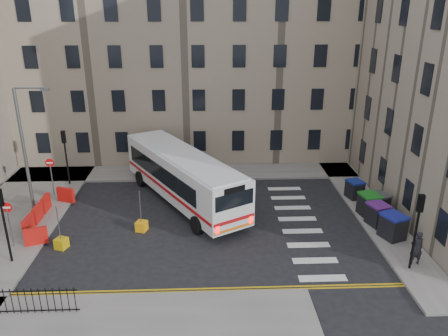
{
  "coord_description": "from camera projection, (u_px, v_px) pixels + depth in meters",
  "views": [
    {
      "loc": [
        -1.68,
        -24.14,
        12.85
      ],
      "look_at": [
        -0.6,
        1.8,
        3.0
      ],
      "focal_mm": 35.0,
      "sensor_mm": 36.0,
      "label": 1
    }
  ],
  "objects": [
    {
      "name": "bus",
      "position": [
        183.0,
        175.0,
        29.44
      ],
      "size": [
        8.76,
        12.3,
        3.42
      ],
      "rotation": [
        0.0,
        0.0,
        0.53
      ],
      "color": "silver",
      "rests_on": "ground"
    },
    {
      "name": "pavement_west",
      "position": [
        13.0,
        219.0,
        27.54
      ],
      "size": [
        6.0,
        22.0,
        0.15
      ],
      "primitive_type": "cube",
      "color": "slate",
      "rests_on": "ground"
    },
    {
      "name": "no_entry_south",
      "position": [
        8.0,
        215.0,
        23.62
      ],
      "size": [
        0.6,
        0.08,
        3.0
      ],
      "color": "#595B5E",
      "rests_on": "pavement_west"
    },
    {
      "name": "no_entry_north",
      "position": [
        51.0,
        169.0,
        30.16
      ],
      "size": [
        0.6,
        0.08,
        3.0
      ],
      "color": "#595B5E",
      "rests_on": "pavement_west"
    },
    {
      "name": "traffic_light_nw",
      "position": [
        65.0,
        149.0,
        31.76
      ],
      "size": [
        0.28,
        0.22,
        4.1
      ],
      "color": "black",
      "rests_on": "pavement_west"
    },
    {
      "name": "wheelie_bin_e",
      "position": [
        355.0,
        189.0,
        30.18
      ],
      "size": [
        1.24,
        1.34,
        1.24
      ],
      "rotation": [
        0.0,
        0.0,
        0.26
      ],
      "color": "black",
      "rests_on": "pavement_east"
    },
    {
      "name": "terrace_north",
      "position": [
        145.0,
        54.0,
        38.33
      ],
      "size": [
        38.3,
        10.8,
        17.2
      ],
      "color": "gray",
      "rests_on": "ground"
    },
    {
      "name": "traffic_light_east",
      "position": [
        418.0,
        220.0,
        21.35
      ],
      "size": [
        0.28,
        0.22,
        4.1
      ],
      "color": "black",
      "rests_on": "pavement_east"
    },
    {
      "name": "ground",
      "position": [
        235.0,
        223.0,
        27.17
      ],
      "size": [
        120.0,
        120.0,
        0.0
      ],
      "primitive_type": "plane",
      "color": "black",
      "rests_on": "ground"
    },
    {
      "name": "wheelie_bin_c",
      "position": [
        369.0,
        205.0,
        27.65
      ],
      "size": [
        1.37,
        1.5,
        1.43
      ],
      "rotation": [
        0.0,
        0.0,
        0.2
      ],
      "color": "black",
      "rests_on": "pavement_east"
    },
    {
      "name": "wheelie_bin_d",
      "position": [
        378.0,
        204.0,
        27.9
      ],
      "size": [
        1.43,
        1.52,
        1.34
      ],
      "rotation": [
        0.0,
        0.0,
        0.39
      ],
      "color": "black",
      "rests_on": "pavement_east"
    },
    {
      "name": "traffic_light_sw",
      "position": [
        3.0,
        215.0,
        21.95
      ],
      "size": [
        0.28,
        0.22,
        4.1
      ],
      "color": "black",
      "rests_on": "pavement_west"
    },
    {
      "name": "pavement_east",
      "position": [
        356.0,
        193.0,
        31.23
      ],
      "size": [
        2.4,
        26.0,
        0.15
      ],
      "primitive_type": "cube",
      "color": "slate",
      "rests_on": "ground"
    },
    {
      "name": "bollard_chevron",
      "position": [
        61.0,
        243.0,
        24.31
      ],
      "size": [
        0.77,
        0.77,
        0.6
      ],
      "primitive_type": "cube",
      "rotation": [
        0.0,
        0.0,
        -0.36
      ],
      "color": "gold",
      "rests_on": "ground"
    },
    {
      "name": "pedestrian",
      "position": [
        417.0,
        248.0,
        22.34
      ],
      "size": [
        0.71,
        0.49,
        1.88
      ],
      "primitive_type": "imported",
      "rotation": [
        0.0,
        0.0,
        3.2
      ],
      "color": "black",
      "rests_on": "pavement_east"
    },
    {
      "name": "streetlamp",
      "position": [
        24.0,
        150.0,
        27.0
      ],
      "size": [
        0.5,
        0.22,
        8.14
      ],
      "color": "#595B5E",
      "rests_on": "pavement_west"
    },
    {
      "name": "wheelie_bin_b",
      "position": [
        378.0,
        214.0,
        26.47
      ],
      "size": [
        1.39,
        1.49,
        1.36
      ],
      "rotation": [
        0.0,
        0.0,
        0.3
      ],
      "color": "black",
      "rests_on": "pavement_east"
    },
    {
      "name": "pavement_north",
      "position": [
        153.0,
        173.0,
        34.95
      ],
      "size": [
        36.0,
        3.2,
        0.15
      ],
      "primitive_type": "cube",
      "color": "slate",
      "rests_on": "ground"
    },
    {
      "name": "wheelie_bin_a",
      "position": [
        393.0,
        226.0,
        24.95
      ],
      "size": [
        1.55,
        1.65,
        1.45
      ],
      "rotation": [
        0.0,
        0.0,
        0.38
      ],
      "color": "black",
      "rests_on": "pavement_east"
    },
    {
      "name": "bollard_yellow",
      "position": [
        142.0,
        226.0,
        26.18
      ],
      "size": [
        0.75,
        0.75,
        0.6
      ],
      "primitive_type": "cube",
      "rotation": [
        0.0,
        0.0,
        -0.3
      ],
      "color": "#F8A10D",
      "rests_on": "ground"
    },
    {
      "name": "roadworks_barriers",
      "position": [
        43.0,
        214.0,
        26.95
      ],
      "size": [
        1.66,
        6.26,
        1.0
      ],
      "color": "red",
      "rests_on": "pavement_west"
    }
  ]
}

